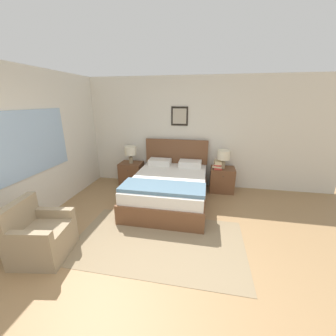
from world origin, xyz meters
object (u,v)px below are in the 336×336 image
object	(u,v)px
nightstand_near_window	(132,173)
nightstand_by_door	(222,179)
armchair	(40,237)
bed	(169,188)
table_lamp_near_window	(131,151)
table_lamp_by_door	(224,156)

from	to	relation	value
nightstand_near_window	nightstand_by_door	xyz separation A→B (m)	(2.24, 0.00, 0.00)
nightstand_by_door	armchair	bearing A→B (deg)	-133.68
bed	nightstand_by_door	distance (m)	1.36
table_lamp_near_window	table_lamp_by_door	world-z (taller)	same
bed	nightstand_near_window	world-z (taller)	bed
nightstand_by_door	table_lamp_near_window	size ratio (longest dim) A/B	1.35
table_lamp_by_door	nightstand_by_door	bearing A→B (deg)	67.67
nightstand_near_window	nightstand_by_door	world-z (taller)	same
bed	nightstand_by_door	xyz separation A→B (m)	(1.12, 0.77, -0.03)
bed	table_lamp_near_window	size ratio (longest dim) A/B	4.79
bed	nightstand_near_window	xyz separation A→B (m)	(-1.12, 0.77, -0.03)
table_lamp_by_door	table_lamp_near_window	bearing A→B (deg)	180.00
bed	table_lamp_by_door	distance (m)	1.45
nightstand_near_window	table_lamp_by_door	xyz separation A→B (m)	(2.23, -0.03, 0.58)
nightstand_near_window	table_lamp_by_door	distance (m)	2.31
nightstand_by_door	table_lamp_by_door	size ratio (longest dim) A/B	1.35
bed	armchair	size ratio (longest dim) A/B	2.51
nightstand_near_window	nightstand_by_door	bearing A→B (deg)	0.00
bed	nightstand_near_window	size ratio (longest dim) A/B	3.55
nightstand_near_window	nightstand_by_door	size ratio (longest dim) A/B	1.00
bed	table_lamp_by_door	size ratio (longest dim) A/B	4.79
armchair	nightstand_by_door	xyz separation A→B (m)	(2.56, 2.69, -0.00)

